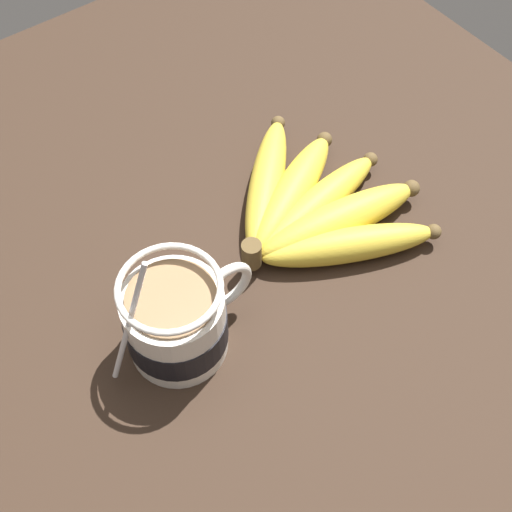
{
  "coord_description": "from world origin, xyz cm",
  "views": [
    {
      "loc": [
        -17.39,
        -29.7,
        63.22
      ],
      "look_at": [
        5.56,
        1.36,
        8.17
      ],
      "focal_mm": 50.0,
      "sensor_mm": 36.0,
      "label": 1
    }
  ],
  "objects": [
    {
      "name": "coffee_mug",
      "position": [
        -4.26,
        0.04,
        8.0
      ],
      "size": [
        15.24,
        9.33,
        14.89
      ],
      "color": "white",
      "rests_on": "table"
    },
    {
      "name": "table",
      "position": [
        0.0,
        0.0,
        1.86
      ],
      "size": [
        102.37,
        102.37,
        3.72
      ],
      "color": "#332319",
      "rests_on": "ground"
    },
    {
      "name": "banana_bunch",
      "position": [
        14.98,
        4.12,
        5.59
      ],
      "size": [
        20.89,
        24.59,
        4.37
      ],
      "color": "brown",
      "rests_on": "table"
    }
  ]
}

